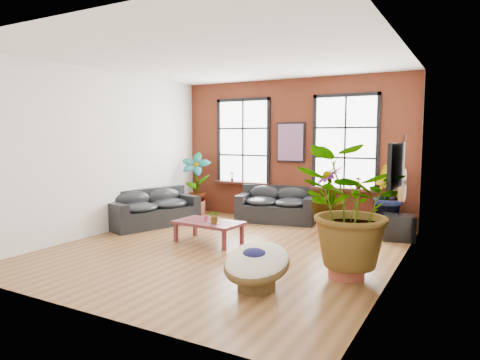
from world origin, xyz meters
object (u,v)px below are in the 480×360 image
(coffee_table, at_px, (209,224))
(papasan_chair, at_px, (256,264))
(sofa_back, at_px, (277,205))
(sofa_left, at_px, (152,209))

(coffee_table, relative_size, papasan_chair, 1.43)
(coffee_table, bearing_deg, sofa_back, 86.88)
(sofa_back, relative_size, sofa_left, 0.88)
(sofa_back, distance_m, coffee_table, 2.62)
(sofa_left, xyz_separation_m, coffee_table, (2.08, -0.74, -0.01))
(sofa_back, height_order, sofa_left, sofa_back)
(sofa_back, bearing_deg, sofa_left, -153.33)
(sofa_back, relative_size, coffee_table, 1.48)
(sofa_back, distance_m, papasan_chair, 4.77)
(sofa_back, bearing_deg, papasan_chair, -80.62)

